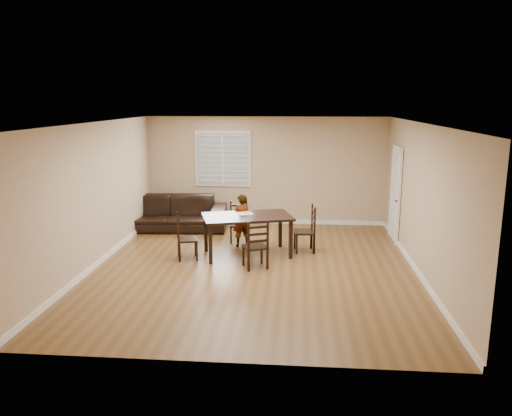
% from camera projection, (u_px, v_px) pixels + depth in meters
% --- Properties ---
extents(ground, '(7.00, 7.00, 0.00)m').
position_uv_depth(ground, '(254.00, 268.00, 9.42)').
color(ground, brown).
rests_on(ground, ground).
extents(room, '(6.04, 7.04, 2.72)m').
position_uv_depth(room, '(257.00, 171.00, 9.21)').
color(room, tan).
rests_on(room, ground).
extents(dining_table, '(1.97, 1.45, 0.82)m').
position_uv_depth(dining_table, '(247.00, 220.00, 10.04)').
color(dining_table, black).
rests_on(dining_table, ground).
extents(chair_near, '(0.45, 0.43, 0.90)m').
position_uv_depth(chair_near, '(239.00, 223.00, 11.16)').
color(chair_near, black).
rests_on(chair_near, ground).
extents(chair_far, '(0.54, 0.53, 0.94)m').
position_uv_depth(chair_far, '(257.00, 247.00, 9.23)').
color(chair_far, black).
rests_on(chair_far, ground).
extents(chair_left, '(0.49, 0.51, 0.92)m').
position_uv_depth(chair_left, '(182.00, 239.00, 9.85)').
color(chair_left, black).
rests_on(chair_left, ground).
extents(chair_right, '(0.46, 0.49, 0.98)m').
position_uv_depth(chair_right, '(310.00, 231.00, 10.35)').
color(chair_right, black).
rests_on(chair_right, ground).
extents(child, '(0.49, 0.42, 1.14)m').
position_uv_depth(child, '(242.00, 220.00, 10.69)').
color(child, gray).
rests_on(child, ground).
extents(napkin, '(0.37, 0.37, 0.00)m').
position_uv_depth(napkin, '(245.00, 213.00, 10.21)').
color(napkin, beige).
rests_on(napkin, dining_table).
extents(donut, '(0.11, 0.11, 0.04)m').
position_uv_depth(donut, '(246.00, 212.00, 10.21)').
color(donut, '#DCA34F').
rests_on(donut, napkin).
extents(sofa, '(2.86, 1.29, 0.81)m').
position_uv_depth(sofa, '(169.00, 213.00, 12.13)').
color(sofa, black).
rests_on(sofa, ground).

